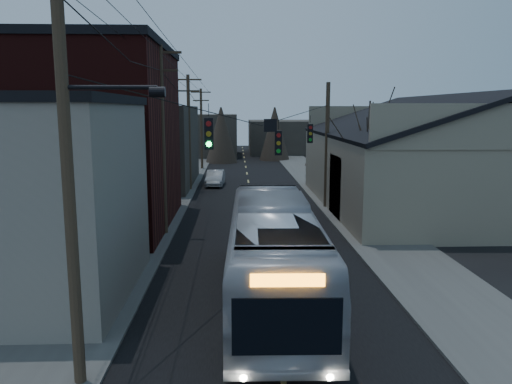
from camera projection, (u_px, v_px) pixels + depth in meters
road_surface at (251, 196)px, 39.08m from camera, size 9.00×110.00×0.02m
sidewalk_left at (168, 196)px, 38.81m from camera, size 4.00×110.00×0.12m
sidewalk_right at (333, 195)px, 39.33m from camera, size 4.00×110.00×0.12m
building_clapboard at (12, 202)px, 17.45m from camera, size 8.00×8.00×7.00m
building_brick at (78, 140)px, 28.01m from camera, size 10.00×12.00×10.00m
building_left_far at (141, 146)px, 44.05m from camera, size 9.00×14.00×7.00m
warehouse at (442, 169)px, 34.23m from camera, size 16.16×20.60×7.73m
building_far_left at (203, 135)px, 72.85m from camera, size 10.00×12.00×6.00m
building_far_right at (288, 137)px, 78.38m from camera, size 12.00×14.00×5.00m
bare_tree at (368, 164)px, 28.89m from camera, size 0.40×0.40×7.20m
utility_lines at (206, 137)px, 32.37m from camera, size 11.24×45.28×10.50m
bus at (274, 252)px, 17.53m from camera, size 3.25×12.62×3.50m
parked_car at (215, 178)px, 44.30m from camera, size 1.66×4.24×1.37m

